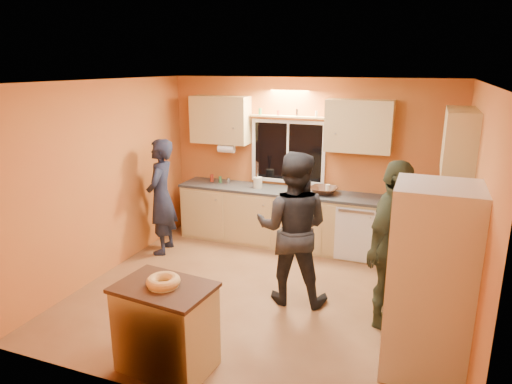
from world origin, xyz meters
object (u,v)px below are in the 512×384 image
at_px(person_center, 293,228).
at_px(person_left, 161,197).
at_px(refrigerator, 430,282).
at_px(person_right, 392,246).
at_px(island, 166,327).

bearing_deg(person_center, person_left, -25.07).
bearing_deg(person_left, refrigerator, 54.77).
distance_m(refrigerator, person_left, 4.10).
height_order(refrigerator, person_center, person_center).
distance_m(person_left, person_right, 3.52).
xyz_separation_m(refrigerator, person_center, (-1.53, 0.84, 0.02)).
height_order(person_center, person_right, person_right).
xyz_separation_m(island, person_left, (-1.54, 2.41, 0.44)).
height_order(refrigerator, person_right, person_right).
bearing_deg(person_left, person_right, 62.53).
bearing_deg(person_center, person_right, 164.95).
bearing_deg(island, person_left, 128.22).
relative_size(refrigerator, island, 1.93).
height_order(person_left, person_center, person_center).
distance_m(refrigerator, person_right, 0.78).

